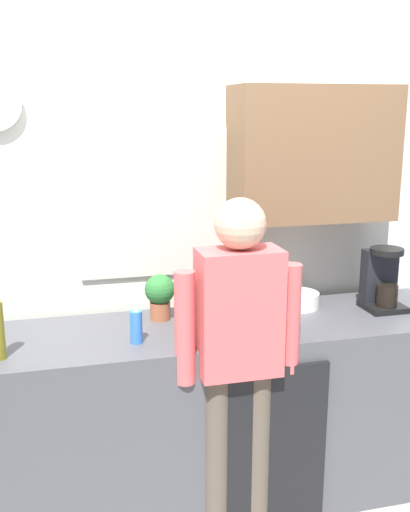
{
  "coord_description": "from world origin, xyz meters",
  "views": [
    {
      "loc": [
        -0.75,
        -2.34,
        1.96
      ],
      "look_at": [
        -0.09,
        0.25,
        1.3
      ],
      "focal_mm": 41.97,
      "sensor_mm": 36.0,
      "label": 1
    }
  ],
  "objects_px": {
    "potted_plant": "(160,294)",
    "dish_soap": "(136,326)",
    "coffee_maker": "(382,281)",
    "mixing_bowl": "(298,300)",
    "bottle_green_wine": "(206,302)",
    "person_at_sink": "(238,345)"
  },
  "relations": [
    {
      "from": "coffee_maker",
      "to": "bottle_green_wine",
      "type": "distance_m",
      "value": 0.99
    },
    {
      "from": "bottle_green_wine",
      "to": "mixing_bowl",
      "type": "height_order",
      "value": "bottle_green_wine"
    },
    {
      "from": "mixing_bowl",
      "to": "person_at_sink",
      "type": "distance_m",
      "value": 0.66
    },
    {
      "from": "potted_plant",
      "to": "dish_soap",
      "type": "height_order",
      "value": "potted_plant"
    },
    {
      "from": "bottle_green_wine",
      "to": "person_at_sink",
      "type": "height_order",
      "value": "person_at_sink"
    },
    {
      "from": "potted_plant",
      "to": "dish_soap",
      "type": "distance_m",
      "value": 0.33
    },
    {
      "from": "mixing_bowl",
      "to": "potted_plant",
      "type": "xyz_separation_m",
      "value": [
        -0.74,
        -0.0,
        0.09
      ]
    },
    {
      "from": "bottle_green_wine",
      "to": "person_at_sink",
      "type": "distance_m",
      "value": 0.28
    },
    {
      "from": "potted_plant",
      "to": "coffee_maker",
      "type": "bearing_deg",
      "value": -5.71
    },
    {
      "from": "bottle_green_wine",
      "to": "dish_soap",
      "type": "bearing_deg",
      "value": -171.93
    },
    {
      "from": "coffee_maker",
      "to": "mixing_bowl",
      "type": "xyz_separation_m",
      "value": [
        -0.42,
        0.12,
        -0.11
      ]
    },
    {
      "from": "coffee_maker",
      "to": "mixing_bowl",
      "type": "relative_size",
      "value": 1.5
    },
    {
      "from": "bottle_green_wine",
      "to": "coffee_maker",
      "type": "bearing_deg",
      "value": 6.81
    },
    {
      "from": "potted_plant",
      "to": "dish_soap",
      "type": "relative_size",
      "value": 1.28
    },
    {
      "from": "potted_plant",
      "to": "person_at_sink",
      "type": "height_order",
      "value": "person_at_sink"
    },
    {
      "from": "coffee_maker",
      "to": "dish_soap",
      "type": "bearing_deg",
      "value": -172.87
    },
    {
      "from": "bottle_green_wine",
      "to": "mixing_bowl",
      "type": "distance_m",
      "value": 0.63
    },
    {
      "from": "bottle_green_wine",
      "to": "potted_plant",
      "type": "relative_size",
      "value": 1.3
    },
    {
      "from": "coffee_maker",
      "to": "bottle_green_wine",
      "type": "bearing_deg",
      "value": -173.19
    },
    {
      "from": "mixing_bowl",
      "to": "dish_soap",
      "type": "height_order",
      "value": "dish_soap"
    },
    {
      "from": "dish_soap",
      "to": "coffee_maker",
      "type": "bearing_deg",
      "value": 7.13
    },
    {
      "from": "mixing_bowl",
      "to": "dish_soap",
      "type": "distance_m",
      "value": 0.95
    }
  ]
}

